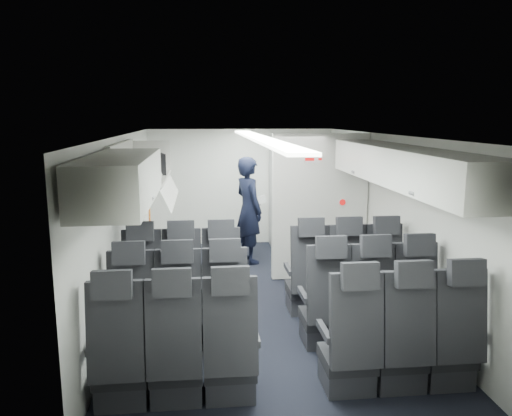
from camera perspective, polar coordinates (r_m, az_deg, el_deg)
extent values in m
cube|color=black|center=(6.71, 0.38, -10.37)|extent=(3.40, 6.00, 0.01)
cube|color=silver|center=(6.28, 0.40, 8.35)|extent=(3.40, 6.00, 0.01)
cube|color=silver|center=(9.35, -1.73, 2.42)|extent=(3.40, 0.01, 2.15)
cube|color=silver|center=(3.56, 6.07, -11.12)|extent=(3.40, 0.01, 2.15)
cube|color=silver|center=(6.44, -14.82, -1.59)|extent=(0.01, 6.00, 2.15)
cube|color=silver|center=(6.81, 14.74, -0.95)|extent=(0.01, 6.00, 2.15)
cube|color=white|center=(6.28, 0.40, 7.98)|extent=(0.25, 5.52, 0.03)
cube|color=#232326|center=(6.19, -12.48, -9.73)|extent=(0.44, 0.46, 0.12)
cube|color=#2D2D33|center=(6.25, -12.43, -11.11)|extent=(0.42, 0.42, 0.22)
cube|color=#232326|center=(5.84, -12.89, -6.32)|extent=(0.44, 0.20, 0.80)
cube|color=#232326|center=(5.70, -13.11, -2.61)|extent=(0.30, 0.12, 0.23)
cube|color=#2D2D33|center=(6.10, -14.69, -7.35)|extent=(0.05, 0.40, 0.06)
cube|color=#2D2D33|center=(6.05, -10.53, -7.33)|extent=(0.05, 0.40, 0.06)
cube|color=#232326|center=(6.16, -8.26, -9.70)|extent=(0.44, 0.46, 0.12)
cube|color=#2D2D33|center=(6.21, -8.22, -11.09)|extent=(0.42, 0.42, 0.22)
cube|color=#232326|center=(5.81, -8.45, -6.27)|extent=(0.44, 0.20, 0.80)
cube|color=#232326|center=(5.66, -8.57, -2.54)|extent=(0.30, 0.12, 0.23)
cube|color=#2D2D33|center=(6.05, -10.44, -7.33)|extent=(0.05, 0.40, 0.06)
cube|color=#2D2D33|center=(6.03, -6.23, -7.27)|extent=(0.05, 0.40, 0.06)
cube|color=#232326|center=(6.16, -4.01, -9.62)|extent=(0.44, 0.46, 0.12)
cube|color=#2D2D33|center=(6.21, -3.99, -11.01)|extent=(0.42, 0.42, 0.22)
cube|color=#232326|center=(5.81, -3.98, -6.19)|extent=(0.44, 0.20, 0.80)
cube|color=#232326|center=(5.66, -4.01, -2.45)|extent=(0.30, 0.12, 0.23)
cube|color=#2D2D33|center=(6.03, -6.14, -7.27)|extent=(0.05, 0.40, 0.06)
cube|color=#2D2D33|center=(6.05, -1.94, -7.16)|extent=(0.05, 0.40, 0.06)
cube|color=#232326|center=(6.28, 5.64, -9.24)|extent=(0.44, 0.46, 0.12)
cube|color=#2D2D33|center=(6.33, 5.62, -10.61)|extent=(0.42, 0.42, 0.22)
cube|color=#232326|center=(5.93, 6.16, -5.85)|extent=(0.44, 0.20, 0.80)
cube|color=#232326|center=(5.79, 6.34, -2.19)|extent=(0.30, 0.12, 0.23)
cube|color=#2D2D33|center=(6.12, 3.72, -6.97)|extent=(0.05, 0.40, 0.06)
cube|color=#2D2D33|center=(6.21, 7.75, -6.79)|extent=(0.05, 0.40, 0.06)
cube|color=#232326|center=(6.38, 9.65, -9.01)|extent=(0.44, 0.46, 0.12)
cube|color=#2D2D33|center=(6.44, 9.61, -10.35)|extent=(0.42, 0.42, 0.22)
cube|color=#232326|center=(6.04, 10.35, -5.66)|extent=(0.44, 0.20, 0.80)
cube|color=#232326|center=(5.90, 10.61, -2.06)|extent=(0.30, 0.12, 0.23)
cube|color=#2D2D33|center=(6.21, 7.84, -6.78)|extent=(0.05, 0.40, 0.06)
cube|color=#2D2D33|center=(6.33, 11.73, -6.58)|extent=(0.05, 0.40, 0.06)
cube|color=#232326|center=(6.52, 13.50, -8.74)|extent=(0.44, 0.46, 0.12)
cube|color=#2D2D33|center=(6.57, 13.44, -10.06)|extent=(0.42, 0.42, 0.22)
cube|color=#232326|center=(6.19, 14.36, -5.45)|extent=(0.44, 0.20, 0.80)
cube|color=#232326|center=(6.05, 14.70, -1.93)|extent=(0.30, 0.12, 0.23)
cube|color=#2D2D33|center=(6.33, 11.82, -6.57)|extent=(0.05, 0.40, 0.06)
cube|color=#2D2D33|center=(6.48, 15.54, -6.35)|extent=(0.05, 0.40, 0.06)
cube|color=#232326|center=(5.36, -13.52, -13.03)|extent=(0.44, 0.46, 0.12)
cube|color=#2D2D33|center=(5.43, -13.45, -14.58)|extent=(0.42, 0.42, 0.22)
cube|color=#232326|center=(5.00, -14.06, -9.28)|extent=(0.44, 0.20, 0.80)
cube|color=#232326|center=(4.83, -14.35, -5.00)|extent=(0.30, 0.12, 0.23)
cube|color=#2D2D33|center=(5.26, -16.11, -10.32)|extent=(0.05, 0.40, 0.06)
cube|color=#2D2D33|center=(5.21, -11.26, -10.34)|extent=(0.05, 0.40, 0.06)
cube|color=#232326|center=(5.32, -8.59, -13.03)|extent=(0.44, 0.46, 0.12)
cube|color=#2D2D33|center=(5.39, -8.54, -14.59)|extent=(0.42, 0.42, 0.22)
cube|color=#232326|center=(4.95, -8.83, -9.26)|extent=(0.44, 0.20, 0.80)
cube|color=#232326|center=(4.79, -8.99, -4.94)|extent=(0.30, 0.12, 0.23)
cube|color=#2D2D33|center=(5.20, -11.15, -10.34)|extent=(0.05, 0.40, 0.06)
cube|color=#2D2D33|center=(5.18, -6.22, -10.28)|extent=(0.05, 0.40, 0.06)
cube|color=#232326|center=(5.32, -3.62, -12.93)|extent=(0.44, 0.46, 0.12)
cube|color=#2D2D33|center=(5.39, -3.60, -14.50)|extent=(0.42, 0.42, 0.22)
cube|color=#232326|center=(4.95, -3.56, -9.16)|extent=(0.44, 0.20, 0.80)
cube|color=#232326|center=(4.78, -3.58, -4.84)|extent=(0.30, 0.12, 0.23)
cube|color=#2D2D33|center=(5.18, -6.11, -10.28)|extent=(0.05, 0.40, 0.06)
cube|color=#2D2D33|center=(5.20, -1.18, -10.15)|extent=(0.05, 0.40, 0.06)
cube|color=#232326|center=(5.46, 7.62, -12.38)|extent=(0.44, 0.46, 0.12)
cube|color=#2D2D33|center=(5.52, 7.58, -13.91)|extent=(0.42, 0.42, 0.22)
cube|color=#232326|center=(5.10, 8.33, -8.65)|extent=(0.44, 0.20, 0.80)
cube|color=#232326|center=(4.94, 8.60, -4.45)|extent=(0.30, 0.12, 0.23)
cube|color=#2D2D33|center=(5.28, 5.42, -9.86)|extent=(0.05, 0.40, 0.06)
cube|color=#2D2D33|center=(5.39, 10.07, -9.58)|extent=(0.05, 0.40, 0.06)
cube|color=#232326|center=(5.58, 12.21, -12.01)|extent=(0.44, 0.46, 0.12)
cube|color=#2D2D33|center=(5.64, 12.15, -13.52)|extent=(0.42, 0.42, 0.22)
cube|color=#232326|center=(5.23, 13.16, -8.34)|extent=(0.44, 0.20, 0.80)
cube|color=#232326|center=(5.07, 13.54, -4.23)|extent=(0.30, 0.12, 0.23)
cube|color=#2D2D33|center=(5.39, 10.17, -9.57)|extent=(0.05, 0.40, 0.06)
cube|color=#2D2D33|center=(5.53, 14.61, -9.24)|extent=(0.05, 0.40, 0.06)
cube|color=#232326|center=(5.73, 16.57, -11.60)|extent=(0.44, 0.46, 0.12)
cube|color=#2D2D33|center=(5.79, 16.49, -13.07)|extent=(0.42, 0.42, 0.22)
cube|color=#232326|center=(5.39, 17.72, -7.99)|extent=(0.44, 0.20, 0.80)
cube|color=#232326|center=(5.24, 18.19, -4.00)|extent=(0.30, 0.12, 0.23)
cube|color=#2D2D33|center=(5.53, 14.71, -9.23)|extent=(0.05, 0.40, 0.06)
cube|color=#2D2D33|center=(5.70, 18.90, -8.87)|extent=(0.05, 0.40, 0.06)
cube|color=#232326|center=(4.56, -14.99, -17.50)|extent=(0.44, 0.46, 0.12)
cube|color=#2D2D33|center=(4.63, -14.89, -19.25)|extent=(0.42, 0.42, 0.22)
cube|color=#232326|center=(4.17, -15.74, -13.42)|extent=(0.44, 0.20, 0.80)
cube|color=#232326|center=(3.98, -16.15, -8.43)|extent=(0.30, 0.12, 0.23)
cube|color=#2D2D33|center=(4.45, -18.11, -14.38)|extent=(0.05, 0.40, 0.06)
cube|color=#2D2D33|center=(4.38, -12.28, -14.50)|extent=(0.05, 0.40, 0.06)
cube|color=#232326|center=(4.51, -9.05, -17.57)|extent=(0.44, 0.46, 0.12)
cube|color=#2D2D33|center=(4.59, -8.99, -19.33)|extent=(0.42, 0.42, 0.22)
cube|color=#232326|center=(4.12, -9.38, -13.47)|extent=(0.44, 0.20, 0.80)
cube|color=#232326|center=(3.93, -9.60, -8.41)|extent=(0.30, 0.12, 0.23)
cube|color=#2D2D33|center=(4.38, -12.15, -14.50)|extent=(0.05, 0.40, 0.06)
cube|color=#2D2D33|center=(4.35, -6.19, -14.47)|extent=(0.05, 0.40, 0.06)
cube|color=#232326|center=(4.51, -3.06, -17.46)|extent=(0.44, 0.46, 0.12)
cube|color=#2D2D33|center=(4.59, -3.04, -19.23)|extent=(0.42, 0.42, 0.22)
cube|color=#232326|center=(4.12, -2.94, -13.35)|extent=(0.44, 0.20, 0.80)
cube|color=#232326|center=(3.92, -2.95, -8.29)|extent=(0.30, 0.12, 0.23)
cube|color=#2D2D33|center=(4.35, -6.06, -14.46)|extent=(0.05, 0.40, 0.06)
cube|color=#2D2D33|center=(4.37, -0.10, -14.28)|extent=(0.05, 0.40, 0.06)
cube|color=#232326|center=(4.67, 10.35, -16.57)|extent=(0.44, 0.46, 0.12)
cube|color=#2D2D33|center=(4.75, 10.28, -18.29)|extent=(0.42, 0.42, 0.22)
cube|color=#232326|center=(4.29, 11.40, -12.50)|extent=(0.44, 0.20, 0.80)
cube|color=#232326|center=(4.11, 11.81, -7.62)|extent=(0.30, 0.12, 0.23)
cube|color=#2D2D33|center=(4.47, 7.80, -13.80)|extent=(0.05, 0.40, 0.06)
cube|color=#2D2D33|center=(4.59, 13.28, -13.32)|extent=(0.05, 0.40, 0.06)
cube|color=#232326|center=(4.81, 15.70, -15.96)|extent=(0.44, 0.46, 0.12)
cube|color=#2D2D33|center=(4.88, 15.60, -17.65)|extent=(0.42, 0.42, 0.22)
cube|color=#232326|center=(4.45, 17.06, -11.95)|extent=(0.44, 0.20, 0.80)
cube|color=#232326|center=(4.27, 17.61, -7.22)|extent=(0.30, 0.12, 0.23)
cube|color=#2D2D33|center=(4.60, 13.40, -13.31)|extent=(0.05, 0.40, 0.06)
cube|color=#2D2D33|center=(4.76, 18.53, -12.75)|extent=(0.05, 0.40, 0.06)
cube|color=#232326|center=(4.99, 20.68, -15.28)|extent=(0.44, 0.46, 0.12)
cube|color=#2D2D33|center=(5.06, 20.56, -16.92)|extent=(0.42, 0.42, 0.22)
cube|color=#232326|center=(4.64, 22.28, -11.34)|extent=(0.44, 0.20, 0.80)
cube|color=#232326|center=(4.47, 22.94, -6.78)|extent=(0.30, 0.12, 0.23)
cube|color=#2D2D33|center=(4.76, 18.64, -12.73)|extent=(0.05, 0.40, 0.06)
cube|color=#2D2D33|center=(4.95, 23.37, -12.12)|extent=(0.05, 0.40, 0.06)
cube|color=silver|center=(4.32, -15.22, 3.17)|extent=(0.52, 1.80, 0.40)
cylinder|color=slate|center=(4.31, -11.83, 1.15)|extent=(0.04, 0.10, 0.04)
cube|color=#9E9E93|center=(6.06, -12.61, 3.38)|extent=(0.52, 1.70, 0.04)
cube|color=silver|center=(6.08, -15.13, 5.18)|extent=(0.06, 1.70, 0.44)
cube|color=silver|center=(5.22, -13.68, 4.44)|extent=(0.52, 0.04, 0.40)
cube|color=silver|center=(6.86, -11.93, 5.88)|extent=(0.52, 0.04, 0.40)
cube|color=silver|center=(6.05, -10.22, 2.40)|extent=(0.21, 1.61, 0.38)
cube|color=silver|center=(4.76, 20.34, 3.53)|extent=(0.52, 1.80, 0.40)
cylinder|color=slate|center=(4.68, 17.47, 1.61)|extent=(0.04, 0.10, 0.04)
cube|color=silver|center=(6.37, 13.34, 5.49)|extent=(0.52, 1.70, 0.40)
cylinder|color=slate|center=(6.30, 11.13, 4.06)|extent=(0.04, 0.10, 0.04)
cube|color=silver|center=(7.35, 7.27, 0.14)|extent=(1.40, 0.12, 2.13)
cube|color=white|center=(7.16, 6.53, 5.57)|extent=(0.24, 0.01, 0.10)
cube|color=red|center=(7.14, 6.15, 5.57)|extent=(0.13, 0.01, 0.04)
cube|color=red|center=(7.17, 7.33, 5.56)|extent=(0.05, 0.01, 0.03)
cylinder|color=white|center=(7.35, 9.84, 0.66)|extent=(0.11, 0.01, 0.11)
cylinder|color=red|center=(7.34, 9.86, 0.65)|extent=(0.09, 0.01, 0.09)
cube|color=#939399|center=(9.22, 4.31, 1.49)|extent=(0.85, 0.50, 1.90)
cube|color=#3F3F42|center=(9.05, 4.57, -1.58)|extent=(0.80, 0.01, 0.02)
cube|color=#3F3F42|center=(8.96, 4.62, 1.55)|extent=(0.80, 0.01, 0.02)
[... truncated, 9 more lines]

